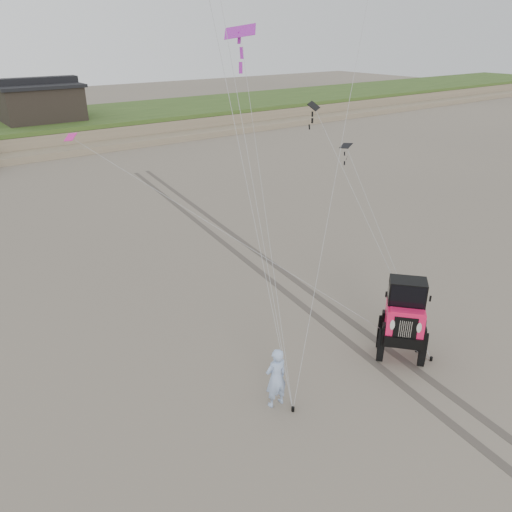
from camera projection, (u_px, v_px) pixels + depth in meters
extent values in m
plane|color=#6B6054|center=(359.00, 366.00, 13.79)|extent=(160.00, 160.00, 0.00)
cube|color=#7A6B54|center=(17.00, 133.00, 41.28)|extent=(160.00, 12.00, 1.40)
cube|color=#2D4719|center=(15.00, 123.00, 40.93)|extent=(160.00, 12.00, 0.35)
cube|color=#7A6B54|center=(39.00, 153.00, 36.71)|extent=(160.00, 3.50, 0.50)
cube|color=black|center=(40.00, 104.00, 40.68)|extent=(6.00, 5.00, 2.60)
cube|color=black|center=(37.00, 85.00, 40.09)|extent=(6.40, 5.40, 0.25)
cube|color=black|center=(36.00, 80.00, 39.93)|extent=(6.40, 1.20, 0.50)
imported|color=#8FAADD|center=(276.00, 378.00, 12.04)|extent=(0.61, 0.43, 1.62)
cube|color=black|center=(314.00, 106.00, 15.69)|extent=(0.63, 0.52, 0.26)
cube|color=#D21A8C|center=(70.00, 137.00, 14.98)|extent=(0.34, 0.53, 0.29)
cube|color=purple|center=(240.00, 31.00, 21.04)|extent=(1.43, 1.49, 0.66)
cube|color=black|center=(346.00, 146.00, 16.43)|extent=(0.25, 0.43, 0.22)
cylinder|color=black|center=(293.00, 409.00, 12.12)|extent=(0.08, 0.08, 0.12)
cylinder|color=black|center=(431.00, 359.00, 13.98)|extent=(0.08, 0.08, 0.12)
cube|color=#4C443D|center=(240.00, 256.00, 20.51)|extent=(4.42, 29.74, 0.01)
cube|color=#4C443D|center=(256.00, 251.00, 20.95)|extent=(4.42, 29.74, 0.01)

